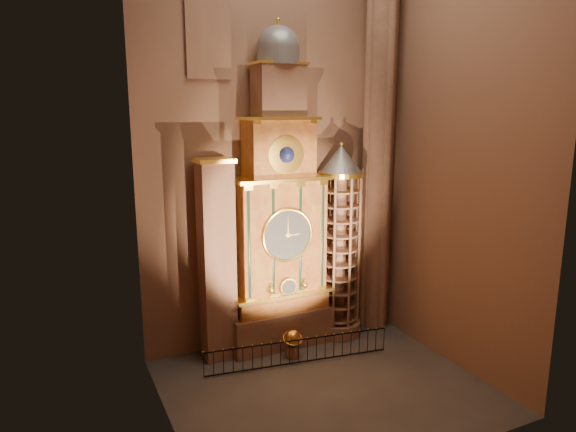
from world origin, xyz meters
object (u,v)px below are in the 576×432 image
iron_railing (299,352)px  portrait_tower (217,260)px  celestial_globe (293,341)px  astronomical_clock (279,224)px  stair_turret (339,244)px

iron_railing → portrait_tower: bearing=142.1°
portrait_tower → celestial_globe: (3.33, -1.78, -4.26)m
astronomical_clock → stair_turret: 3.78m
astronomical_clock → iron_railing: 6.51m
portrait_tower → celestial_globe: bearing=-28.1°
portrait_tower → celestial_globe: size_ratio=6.86×
astronomical_clock → stair_turret: astronomical_clock is taller
astronomical_clock → iron_railing: size_ratio=1.79×
portrait_tower → iron_railing: 6.10m
portrait_tower → iron_railing: (3.28, -2.56, -4.46)m
stair_turret → iron_railing: 6.26m
astronomical_clock → celestial_globe: astronomical_clock is taller
stair_turret → iron_railing: size_ratio=1.16×
astronomical_clock → stair_turret: bearing=-4.3°
astronomical_clock → celestial_globe: 6.05m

